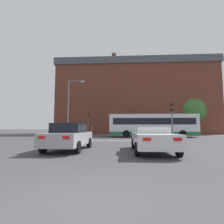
# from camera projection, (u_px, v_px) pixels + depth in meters

# --- Properties ---
(ground_plane) EXTENTS (400.00, 400.00, 0.00)m
(ground_plane) POSITION_uv_depth(u_px,v_px,m) (84.00, 205.00, 2.88)
(ground_plane) COLOR #3D3D3F
(stop_line_strip) EXTENTS (9.22, 0.30, 0.01)m
(stop_line_strip) POSITION_uv_depth(u_px,v_px,m) (116.00, 141.00, 17.64)
(stop_line_strip) COLOR silver
(stop_line_strip) RESTS_ON ground_plane
(far_pavement) EXTENTS (70.24, 2.50, 0.01)m
(far_pavement) POSITION_uv_depth(u_px,v_px,m) (119.00, 135.00, 32.59)
(far_pavement) COLOR gray
(far_pavement) RESTS_ON ground_plane
(brick_civic_building) EXTENTS (34.73, 12.08, 18.35)m
(brick_civic_building) POSITION_uv_depth(u_px,v_px,m) (135.00, 99.00, 41.17)
(brick_civic_building) COLOR brown
(brick_civic_building) RESTS_ON ground_plane
(car_saloon_left) EXTENTS (2.05, 4.52, 1.54)m
(car_saloon_left) POSITION_uv_depth(u_px,v_px,m) (69.00, 136.00, 10.13)
(car_saloon_left) COLOR #9E9EA3
(car_saloon_left) RESTS_ON ground_plane
(car_roadster_right) EXTENTS (2.10, 4.89, 1.33)m
(car_roadster_right) POSITION_uv_depth(u_px,v_px,m) (152.00, 139.00, 9.39)
(car_roadster_right) COLOR silver
(car_roadster_right) RESTS_ON ground_plane
(bus_crossing_lead) EXTENTS (12.21, 2.76, 3.22)m
(bus_crossing_lead) POSITION_uv_depth(u_px,v_px,m) (152.00, 125.00, 24.97)
(bus_crossing_lead) COLOR silver
(bus_crossing_lead) RESTS_ON ground_plane
(traffic_light_near_right) EXTENTS (0.26, 0.31, 3.83)m
(traffic_light_near_right) POSITION_uv_depth(u_px,v_px,m) (172.00, 115.00, 18.02)
(traffic_light_near_right) COLOR slate
(traffic_light_near_right) RESTS_ON ground_plane
(traffic_light_far_left) EXTENTS (0.26, 0.31, 4.09)m
(traffic_light_far_left) POSITION_uv_depth(u_px,v_px,m) (88.00, 120.00, 32.42)
(traffic_light_far_left) COLOR slate
(traffic_light_far_left) RESTS_ON ground_plane
(street_lamp_junction) EXTENTS (2.14, 0.36, 7.50)m
(street_lamp_junction) POSITION_uv_depth(u_px,v_px,m) (71.00, 102.00, 22.33)
(street_lamp_junction) COLOR slate
(street_lamp_junction) RESTS_ON ground_plane
(pedestrian_waiting) EXTENTS (0.46, 0.39, 1.85)m
(pedestrian_waiting) POSITION_uv_depth(u_px,v_px,m) (145.00, 129.00, 31.55)
(pedestrian_waiting) COLOR black
(pedestrian_waiting) RESTS_ON ground_plane
(pedestrian_walking_east) EXTENTS (0.33, 0.45, 1.79)m
(pedestrian_walking_east) POSITION_uv_depth(u_px,v_px,m) (92.00, 129.00, 32.54)
(pedestrian_walking_east) COLOR #333851
(pedestrian_walking_east) RESTS_ON ground_plane
(pedestrian_walking_west) EXTENTS (0.31, 0.44, 1.60)m
(pedestrian_walking_west) POSITION_uv_depth(u_px,v_px,m) (85.00, 130.00, 32.88)
(pedestrian_walking_west) COLOR brown
(pedestrian_walking_west) RESTS_ON ground_plane
(tree_by_building) EXTENTS (5.24, 5.24, 7.55)m
(tree_by_building) POSITION_uv_depth(u_px,v_px,m) (192.00, 111.00, 35.69)
(tree_by_building) COLOR #4C3823
(tree_by_building) RESTS_ON ground_plane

